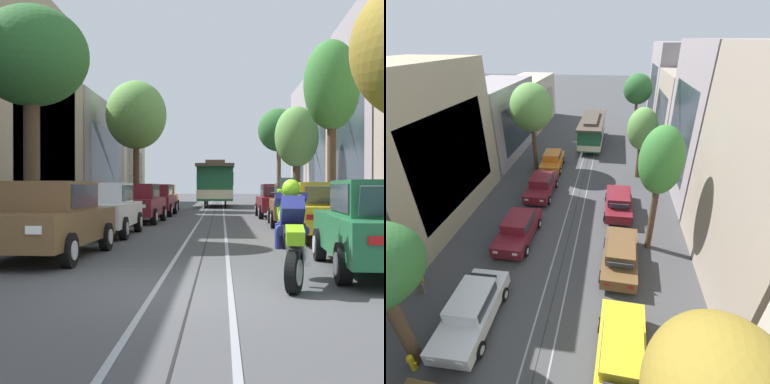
% 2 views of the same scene
% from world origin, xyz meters
% --- Properties ---
extents(ground_plane, '(160.00, 160.00, 0.00)m').
position_xyz_m(ground_plane, '(0.00, 19.28, 0.00)').
color(ground_plane, '#424244').
extents(trolley_track_rails, '(1.14, 56.21, 0.01)m').
position_xyz_m(trolley_track_rails, '(0.00, 22.11, 0.00)').
color(trolley_track_rails, gray).
rests_on(trolley_track_rails, ground).
extents(building_facade_left, '(5.83, 47.91, 9.88)m').
position_xyz_m(building_facade_left, '(-9.85, 20.15, 4.08)').
color(building_facade_left, tan).
rests_on(building_facade_left, ground).
extents(parked_car_brown_near_left, '(2.12, 4.41, 1.58)m').
position_xyz_m(parked_car_brown_near_left, '(-3.17, 3.39, 0.80)').
color(parked_car_brown_near_left, brown).
rests_on(parked_car_brown_near_left, ground).
extents(parked_car_white_second_left, '(2.02, 4.37, 1.58)m').
position_xyz_m(parked_car_white_second_left, '(-3.16, 8.45, 0.80)').
color(parked_car_white_second_left, silver).
rests_on(parked_car_white_second_left, ground).
extents(parked_car_maroon_mid_left, '(2.07, 4.39, 1.58)m').
position_xyz_m(parked_car_maroon_mid_left, '(-3.01, 14.21, 0.80)').
color(parked_car_maroon_mid_left, maroon).
rests_on(parked_car_maroon_mid_left, ground).
extents(parked_car_maroon_fourth_left, '(2.02, 4.37, 1.58)m').
position_xyz_m(parked_car_maroon_fourth_left, '(-2.97, 19.81, 0.80)').
color(parked_car_maroon_fourth_left, maroon).
rests_on(parked_car_maroon_fourth_left, ground).
extents(parked_car_orange_fifth_left, '(2.13, 4.42, 1.58)m').
position_xyz_m(parked_car_orange_fifth_left, '(-3.18, 24.89, 0.80)').
color(parked_car_orange_fifth_left, orange).
rests_on(parked_car_orange_fifth_left, ground).
extents(parked_car_green_near_right, '(2.14, 4.42, 1.58)m').
position_xyz_m(parked_car_green_near_right, '(3.16, 1.80, 0.80)').
color(parked_car_green_near_right, '#1E6038').
rests_on(parked_car_green_near_right, ground).
extents(parked_car_yellow_second_right, '(2.12, 4.41, 1.58)m').
position_xyz_m(parked_car_yellow_second_right, '(3.19, 7.34, 0.80)').
color(parked_car_yellow_second_right, gold).
rests_on(parked_car_yellow_second_right, ground).
extents(parked_car_brown_mid_right, '(2.14, 4.42, 1.58)m').
position_xyz_m(parked_car_brown_mid_right, '(3.17, 12.69, 0.80)').
color(parked_car_brown_mid_right, brown).
rests_on(parked_car_brown_mid_right, ground).
extents(parked_car_maroon_fourth_right, '(2.01, 4.36, 1.58)m').
position_xyz_m(parked_car_maroon_fourth_right, '(3.07, 18.11, 0.80)').
color(parked_car_maroon_fourth_right, maroon).
rests_on(parked_car_maroon_fourth_right, ground).
extents(street_tree_kerb_left_near, '(3.09, 3.00, 6.28)m').
position_xyz_m(street_tree_kerb_left_near, '(-4.67, 6.59, 4.86)').
color(street_tree_kerb_left_near, '#4C3826').
rests_on(street_tree_kerb_left_near, ground).
extents(street_tree_kerb_left_second, '(3.63, 3.94, 7.78)m').
position_xyz_m(street_tree_kerb_left_second, '(-4.69, 24.47, 5.71)').
color(street_tree_kerb_left_second, '#4C3826').
rests_on(street_tree_kerb_left_second, ground).
extents(street_tree_kerb_right_second, '(2.26, 2.02, 7.40)m').
position_xyz_m(street_tree_kerb_right_second, '(4.84, 14.49, 5.46)').
color(street_tree_kerb_right_second, '#4C3826').
rests_on(street_tree_kerb_right_second, ground).
extents(street_tree_kerb_right_mid, '(2.54, 2.22, 6.14)m').
position_xyz_m(street_tree_kerb_right_mid, '(4.77, 24.11, 4.28)').
color(street_tree_kerb_right_mid, '#4C3826').
rests_on(street_tree_kerb_right_mid, ground).
extents(street_tree_kerb_right_fourth, '(3.24, 2.64, 7.52)m').
position_xyz_m(street_tree_kerb_right_fourth, '(4.85, 34.67, 5.79)').
color(street_tree_kerb_right_fourth, brown).
rests_on(street_tree_kerb_right_fourth, ground).
extents(cable_car_trolley, '(2.64, 9.15, 3.28)m').
position_xyz_m(cable_car_trolley, '(0.00, 31.76, 1.66)').
color(cable_car_trolley, '#1E5B38').
rests_on(cable_car_trolley, ground).
extents(motorcycle_with_rider, '(0.54, 1.92, 1.61)m').
position_xyz_m(motorcycle_with_rider, '(1.42, 0.38, 0.85)').
color(motorcycle_with_rider, black).
rests_on(motorcycle_with_rider, ground).
extents(pedestrian_on_left_pavement, '(0.55, 0.31, 1.59)m').
position_xyz_m(pedestrian_on_left_pavement, '(-6.47, 9.64, 0.90)').
color(pedestrian_on_left_pavement, slate).
rests_on(pedestrian_on_left_pavement, ground).
extents(fire_hydrant, '(0.40, 0.22, 0.84)m').
position_xyz_m(fire_hydrant, '(-4.55, 6.26, 0.42)').
color(fire_hydrant, gold).
rests_on(fire_hydrant, ground).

